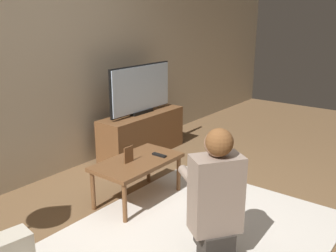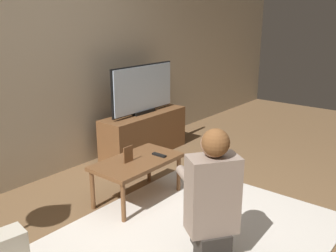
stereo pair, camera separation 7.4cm
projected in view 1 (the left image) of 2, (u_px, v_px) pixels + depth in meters
The scene contains 9 objects.
ground_plane at pixel (193, 239), 2.93m from camera, with size 10.00×10.00×0.00m, color brown.
wall_back at pixel (34, 55), 3.70m from camera, with size 10.00×0.06×2.60m.
rug at pixel (194, 238), 2.93m from camera, with size 2.27×1.81×0.02m.
tv_stand at pixel (142, 134), 4.65m from camera, with size 1.20×0.38×0.53m.
tv at pixel (141, 89), 4.49m from camera, with size 1.01×0.08×0.59m.
coffee_table at pixel (137, 165), 3.45m from camera, with size 0.84×0.47×0.41m.
person_kneeling at pixel (216, 200), 2.50m from camera, with size 0.64×0.76×0.98m.
picture_frame at pixel (129, 155), 3.36m from camera, with size 0.11×0.01×0.15m.
remote at pixel (159, 155), 3.53m from camera, with size 0.04×0.15×0.02m.
Camera 1 is at (-2.14, -1.41, 1.69)m, focal length 40.00 mm.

